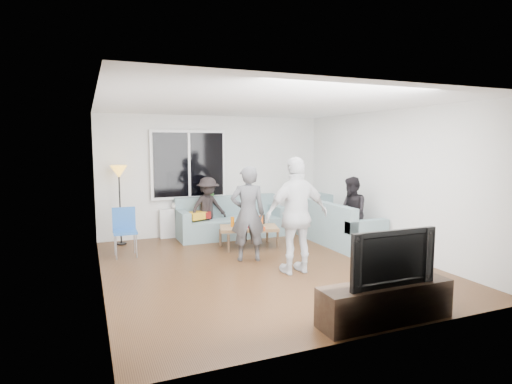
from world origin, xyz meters
name	(u,v)px	position (x,y,z in m)	size (l,w,h in m)	color
floor	(264,267)	(0.00, 0.00, -0.02)	(5.00, 5.50, 0.04)	#56351C
ceiling	(265,103)	(0.00, 0.00, 2.62)	(5.00, 5.50, 0.04)	white
wall_back	(215,175)	(0.00, 2.77, 1.30)	(5.00, 0.04, 2.60)	silver
wall_front	(375,213)	(0.00, -2.77, 1.30)	(5.00, 0.04, 2.60)	silver
wall_left	(97,194)	(-2.52, 0.00, 1.30)	(0.04, 5.50, 2.60)	silver
wall_right	(390,182)	(2.52, 0.00, 1.30)	(0.04, 5.50, 2.60)	silver
window_frame	(189,165)	(-0.60, 2.69, 1.55)	(1.62, 0.06, 1.47)	white
window_glass	(189,165)	(-0.60, 2.65, 1.55)	(1.50, 0.02, 1.35)	black
window_mullion	(189,165)	(-0.60, 2.64, 1.55)	(0.05, 0.03, 1.35)	white
radiator	(190,222)	(-0.60, 2.65, 0.31)	(1.30, 0.12, 0.62)	silver
potted_plant	(210,199)	(-0.16, 2.62, 0.79)	(0.18, 0.15, 0.33)	#346829
vase	(175,205)	(-0.92, 2.62, 0.71)	(0.17, 0.17, 0.18)	white
sofa_back_section	(231,217)	(0.21, 2.27, 0.42)	(2.30, 0.85, 0.85)	slate
sofa_right_section	(339,222)	(2.02, 0.90, 0.42)	(0.85, 2.00, 0.85)	slate
sofa_corner	(316,211)	(2.30, 2.27, 0.42)	(0.85, 0.85, 0.85)	slate
cushion_yellow	(195,216)	(-0.58, 2.25, 0.51)	(0.38, 0.32, 0.14)	gold
cushion_red	(202,215)	(-0.41, 2.33, 0.51)	(0.36, 0.30, 0.13)	maroon
coffee_table	(249,237)	(0.23, 1.27, 0.20)	(1.10, 0.60, 0.40)	#9B784B
pitcher	(251,223)	(0.23, 1.15, 0.49)	(0.17, 0.17, 0.17)	maroon
side_chair	(125,233)	(-2.05, 1.45, 0.43)	(0.40, 0.40, 0.86)	#275BAC
floor_lamp	(120,206)	(-2.05, 2.42, 0.78)	(0.32, 0.32, 1.56)	gold
player_left	(248,214)	(-0.13, 0.40, 0.81)	(0.59, 0.39, 1.62)	#494A4E
player_right	(297,215)	(0.32, -0.52, 0.90)	(1.05, 0.44, 1.80)	silver
spectator_right	(351,212)	(2.02, 0.48, 0.68)	(0.67, 0.52, 1.37)	black
spectator_back	(208,208)	(-0.29, 2.30, 0.65)	(0.84, 0.48, 1.30)	black
tv_console	(385,303)	(0.39, -2.50, 0.22)	(1.60, 0.40, 0.44)	#302518
television	(387,256)	(0.39, -2.50, 0.75)	(1.09, 0.14, 0.63)	black
bottle_c	(250,220)	(0.30, 1.41, 0.51)	(0.07, 0.07, 0.22)	black
bottle_e	(263,219)	(0.60, 1.43, 0.49)	(0.07, 0.07, 0.19)	black
bottle_d	(261,221)	(0.43, 1.15, 0.51)	(0.07, 0.07, 0.22)	orange
bottle_a	(232,222)	(-0.07, 1.38, 0.50)	(0.07, 0.07, 0.19)	orange
bottle_b	(243,222)	(0.07, 1.19, 0.52)	(0.08, 0.08, 0.23)	#2E7916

